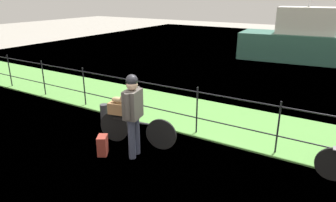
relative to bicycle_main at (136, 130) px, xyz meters
name	(u,v)px	position (x,y,z in m)	size (l,w,h in m)	color
ground_plane	(142,176)	(0.84, -0.94, -0.35)	(60.00, 60.00, 0.00)	gray
grass_strip	(214,119)	(0.84, 2.18, -0.34)	(27.00, 2.40, 0.03)	#569342
harbor_water	(278,68)	(0.84, 9.06, -0.35)	(30.00, 30.00, 0.00)	slate
iron_fence	(197,107)	(0.84, 1.18, 0.30)	(18.04, 0.04, 1.13)	black
bicycle_main	(136,130)	(0.00, 0.00, 0.00)	(1.74, 0.41, 0.67)	black
wooden_crate	(118,108)	(-0.40, -0.08, 0.43)	(0.39, 0.24, 0.24)	olive
terrier_dog	(119,99)	(-0.38, -0.08, 0.63)	(0.32, 0.19, 0.18)	tan
cyclist_person	(133,109)	(0.26, -0.41, 0.65)	(0.34, 0.53, 1.68)	#383D51
backpack_on_paving	(103,145)	(-0.32, -0.70, -0.15)	(0.28, 0.18, 0.40)	maroon
mooring_bollard	(104,112)	(-1.56, 0.68, -0.15)	(0.20, 0.20, 0.41)	#38383D
moored_boat_near	(304,41)	(1.39, 11.30, 0.57)	(6.03, 2.76, 4.10)	#336656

